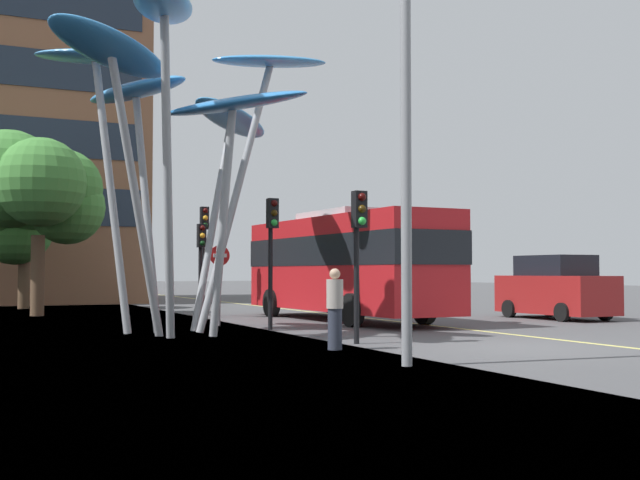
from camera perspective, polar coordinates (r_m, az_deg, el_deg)
ground at (r=16.84m, az=12.13°, el=-7.74°), size 120.00×240.00×0.10m
red_bus at (r=25.77m, az=1.75°, el=-1.48°), size 3.00×10.15×3.53m
leaf_sculpture at (r=20.83m, az=-10.16°, el=10.63°), size 8.52×8.30×8.01m
traffic_light_kerb_near at (r=17.39m, az=2.77°, el=0.52°), size 0.28×0.42×3.32m
traffic_light_kerb_far at (r=21.55m, az=-3.46°, el=0.39°), size 0.28×0.42×3.54m
traffic_light_island_mid at (r=27.65m, az=-8.48°, el=-0.68°), size 0.28×0.42×3.21m
traffic_light_opposite at (r=28.68m, az=-8.28°, el=0.20°), size 0.28×0.42×3.88m
car_parked_mid at (r=27.81m, az=16.44°, el=-3.36°), size 1.96×4.28×2.12m
street_lamp at (r=13.97m, az=7.07°, el=12.00°), size 1.31×0.44×7.96m
tree_pavement_near at (r=30.45m, az=-19.40°, el=3.56°), size 5.19×4.71×6.63m
tree_pavement_far at (r=35.69m, az=-20.70°, el=2.60°), size 4.40×4.43×7.13m
pedestrian at (r=16.13m, az=1.06°, el=-4.94°), size 0.34×0.34×1.64m
no_entry_sign at (r=23.45m, az=-7.18°, el=-2.27°), size 0.60×0.12×2.34m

